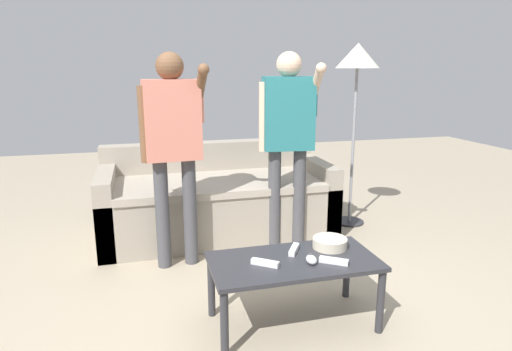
{
  "coord_description": "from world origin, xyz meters",
  "views": [
    {
      "loc": [
        -0.66,
        -2.27,
        1.47
      ],
      "look_at": [
        0.06,
        0.44,
        0.79
      ],
      "focal_mm": 30.65,
      "sensor_mm": 36.0,
      "label": 1
    }
  ],
  "objects_px": {
    "game_remote_nunchuk": "(311,260)",
    "game_remote_wand_far": "(334,261)",
    "player_left": "(173,136)",
    "couch": "(217,201)",
    "game_remote_wand_spare": "(294,249)",
    "snack_bowl": "(330,243)",
    "player_right": "(288,128)",
    "floor_lamp": "(357,66)",
    "coffee_table": "(294,268)",
    "game_remote_wand_near": "(265,263)"
  },
  "relations": [
    {
      "from": "player_left",
      "to": "game_remote_wand_near",
      "type": "relative_size",
      "value": 10.7
    },
    {
      "from": "game_remote_nunchuk",
      "to": "player_left",
      "type": "distance_m",
      "value": 1.38
    },
    {
      "from": "player_left",
      "to": "game_remote_wand_spare",
      "type": "xyz_separation_m",
      "value": [
        0.62,
        -0.89,
        -0.58
      ]
    },
    {
      "from": "player_left",
      "to": "game_remote_wand_near",
      "type": "bearing_deg",
      "value": -68.62
    },
    {
      "from": "player_left",
      "to": "game_remote_wand_spare",
      "type": "bearing_deg",
      "value": -55.21
    },
    {
      "from": "couch",
      "to": "game_remote_wand_spare",
      "type": "xyz_separation_m",
      "value": [
        0.21,
        -1.51,
        0.13
      ]
    },
    {
      "from": "couch",
      "to": "floor_lamp",
      "type": "relative_size",
      "value": 1.2
    },
    {
      "from": "couch",
      "to": "coffee_table",
      "type": "height_order",
      "value": "couch"
    },
    {
      "from": "player_left",
      "to": "game_remote_wand_far",
      "type": "distance_m",
      "value": 1.46
    },
    {
      "from": "snack_bowl",
      "to": "player_right",
      "type": "relative_size",
      "value": 0.13
    },
    {
      "from": "player_left",
      "to": "player_right",
      "type": "relative_size",
      "value": 0.99
    },
    {
      "from": "game_remote_wand_far",
      "to": "game_remote_wand_spare",
      "type": "bearing_deg",
      "value": 128.11
    },
    {
      "from": "floor_lamp",
      "to": "couch",
      "type": "bearing_deg",
      "value": 175.29
    },
    {
      "from": "game_remote_nunchuk",
      "to": "game_remote_wand_spare",
      "type": "relative_size",
      "value": 0.6
    },
    {
      "from": "snack_bowl",
      "to": "game_remote_wand_far",
      "type": "relative_size",
      "value": 1.37
    },
    {
      "from": "floor_lamp",
      "to": "player_left",
      "type": "bearing_deg",
      "value": -163.09
    },
    {
      "from": "game_remote_nunchuk",
      "to": "floor_lamp",
      "type": "bearing_deg",
      "value": 56.54
    },
    {
      "from": "game_remote_nunchuk",
      "to": "game_remote_wand_far",
      "type": "xyz_separation_m",
      "value": [
        0.12,
        -0.03,
        -0.01
      ]
    },
    {
      "from": "snack_bowl",
      "to": "game_remote_nunchuk",
      "type": "xyz_separation_m",
      "value": [
        -0.19,
        -0.18,
        -0.01
      ]
    },
    {
      "from": "player_right",
      "to": "game_remote_wand_near",
      "type": "xyz_separation_m",
      "value": [
        -0.52,
        -1.15,
        -0.58
      ]
    },
    {
      "from": "game_remote_wand_spare",
      "to": "game_remote_wand_far",
      "type": "bearing_deg",
      "value": -51.89
    },
    {
      "from": "game_remote_wand_far",
      "to": "coffee_table",
      "type": "bearing_deg",
      "value": 151.94
    },
    {
      "from": "couch",
      "to": "coffee_table",
      "type": "distance_m",
      "value": 1.63
    },
    {
      "from": "game_remote_wand_far",
      "to": "game_remote_nunchuk",
      "type": "bearing_deg",
      "value": 166.16
    },
    {
      "from": "player_left",
      "to": "floor_lamp",
      "type": "bearing_deg",
      "value": 16.91
    },
    {
      "from": "coffee_table",
      "to": "game_remote_nunchuk",
      "type": "height_order",
      "value": "game_remote_nunchuk"
    },
    {
      "from": "player_left",
      "to": "player_right",
      "type": "height_order",
      "value": "player_right"
    },
    {
      "from": "couch",
      "to": "game_remote_wand_far",
      "type": "xyz_separation_m",
      "value": [
        0.37,
        -1.72,
        0.13
      ]
    },
    {
      "from": "floor_lamp",
      "to": "player_right",
      "type": "bearing_deg",
      "value": -153.61
    },
    {
      "from": "snack_bowl",
      "to": "game_remote_wand_far",
      "type": "bearing_deg",
      "value": -108.47
    },
    {
      "from": "game_remote_wand_far",
      "to": "floor_lamp",
      "type": "bearing_deg",
      "value": 60.22
    },
    {
      "from": "coffee_table",
      "to": "game_remote_wand_far",
      "type": "bearing_deg",
      "value": -28.06
    },
    {
      "from": "player_right",
      "to": "game_remote_wand_near",
      "type": "distance_m",
      "value": 1.39
    },
    {
      "from": "game_remote_nunchuk",
      "to": "floor_lamp",
      "type": "distance_m",
      "value": 2.18
    },
    {
      "from": "game_remote_nunchuk",
      "to": "game_remote_wand_far",
      "type": "bearing_deg",
      "value": -13.84
    },
    {
      "from": "coffee_table",
      "to": "couch",
      "type": "bearing_deg",
      "value": 95.98
    },
    {
      "from": "snack_bowl",
      "to": "player_right",
      "type": "height_order",
      "value": "player_right"
    },
    {
      "from": "coffee_table",
      "to": "player_right",
      "type": "relative_size",
      "value": 0.6
    },
    {
      "from": "coffee_table",
      "to": "game_remote_wand_far",
      "type": "distance_m",
      "value": 0.24
    },
    {
      "from": "coffee_table",
      "to": "game_remote_wand_near",
      "type": "bearing_deg",
      "value": -170.11
    },
    {
      "from": "player_left",
      "to": "game_remote_wand_near",
      "type": "xyz_separation_m",
      "value": [
        0.4,
        -1.02,
        -0.58
      ]
    },
    {
      "from": "floor_lamp",
      "to": "player_left",
      "type": "xyz_separation_m",
      "value": [
        -1.71,
        -0.52,
        -0.5
      ]
    },
    {
      "from": "couch",
      "to": "player_left",
      "type": "relative_size",
      "value": 1.28
    },
    {
      "from": "floor_lamp",
      "to": "game_remote_wand_near",
      "type": "distance_m",
      "value": 2.29
    },
    {
      "from": "player_left",
      "to": "player_right",
      "type": "bearing_deg",
      "value": 7.98
    },
    {
      "from": "game_remote_nunchuk",
      "to": "player_left",
      "type": "xyz_separation_m",
      "value": [
        -0.66,
        1.07,
        0.57
      ]
    },
    {
      "from": "floor_lamp",
      "to": "game_remote_wand_far",
      "type": "distance_m",
      "value": 2.15
    },
    {
      "from": "floor_lamp",
      "to": "player_left",
      "type": "relative_size",
      "value": 1.07
    },
    {
      "from": "game_remote_wand_near",
      "to": "game_remote_wand_far",
      "type": "relative_size",
      "value": 0.97
    },
    {
      "from": "player_right",
      "to": "game_remote_wand_far",
      "type": "height_order",
      "value": "player_right"
    }
  ]
}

